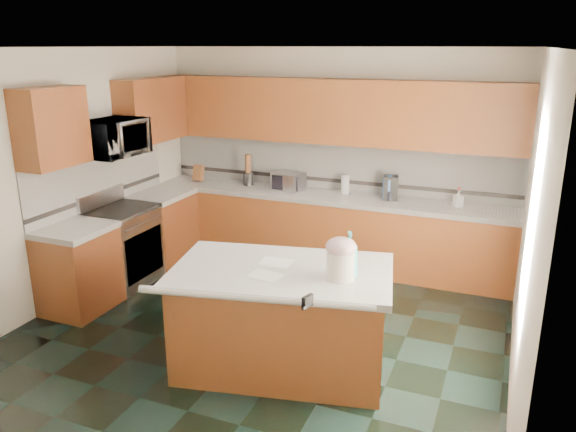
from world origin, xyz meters
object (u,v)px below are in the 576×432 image
at_px(island_base, 282,321).
at_px(island_top, 282,272).
at_px(knife_block, 198,173).
at_px(treat_jar, 340,265).
at_px(soap_bottle_island, 349,255).
at_px(toaster_oven, 288,181).
at_px(coffee_maker, 391,188).

height_order(island_base, island_top, island_top).
distance_m(island_top, knife_block, 3.42).
relative_size(island_base, treat_jar, 7.31).
distance_m(island_base, soap_bottle_island, 0.89).
bearing_deg(treat_jar, knife_block, 160.59).
distance_m(treat_jar, knife_block, 3.80).
bearing_deg(island_base, toaster_oven, 99.24).
xyz_separation_m(island_top, toaster_oven, (-0.97, 2.52, 0.14)).
relative_size(treat_jar, coffee_maker, 0.82).
relative_size(soap_bottle_island, coffee_maker, 1.33).
height_order(island_top, treat_jar, treat_jar).
xyz_separation_m(island_base, soap_bottle_island, (0.57, 0.03, 0.68)).
xyz_separation_m(island_base, island_top, (0.00, -0.00, 0.46)).
bearing_deg(treat_jar, island_base, -159.71).
bearing_deg(soap_bottle_island, coffee_maker, 71.96).
xyz_separation_m(island_base, knife_block, (-2.31, 2.52, 0.60)).
bearing_deg(knife_block, coffee_maker, 1.40).
distance_m(island_top, coffee_maker, 2.58).
distance_m(island_base, knife_block, 3.47).
height_order(island_base, coffee_maker, coffee_maker).
height_order(knife_block, toaster_oven, knife_block).
bearing_deg(treat_jar, toaster_oven, 142.81).
bearing_deg(coffee_maker, knife_block, 168.24).
height_order(island_base, toaster_oven, toaster_oven).
distance_m(island_top, treat_jar, 0.54).
distance_m(treat_jar, coffee_maker, 2.57).
bearing_deg(coffee_maker, island_base, -110.47).
bearing_deg(toaster_oven, treat_jar, -40.94).
bearing_deg(toaster_oven, coffee_maker, 20.09).
xyz_separation_m(soap_bottle_island, coffee_maker, (-0.21, 2.52, -0.05)).
bearing_deg(island_top, treat_jar, -13.99).
relative_size(toaster_oven, coffee_maker, 1.35).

